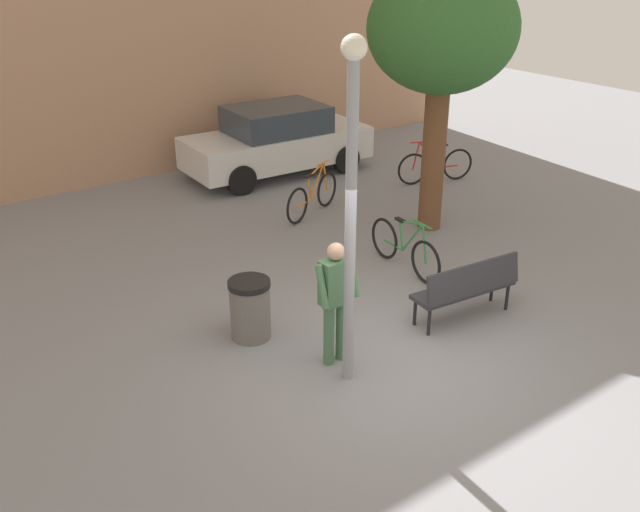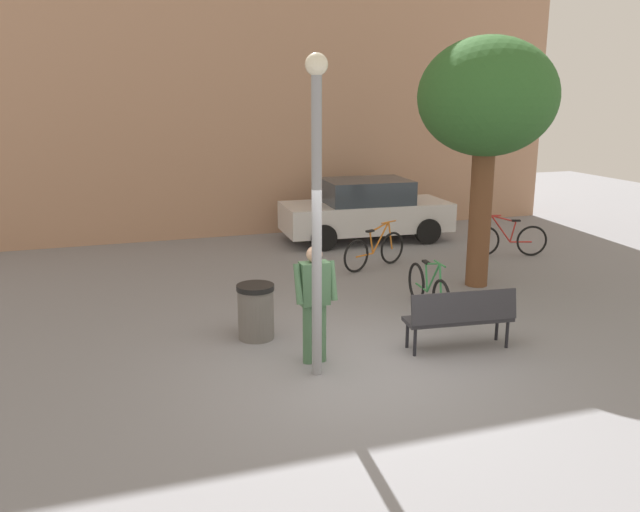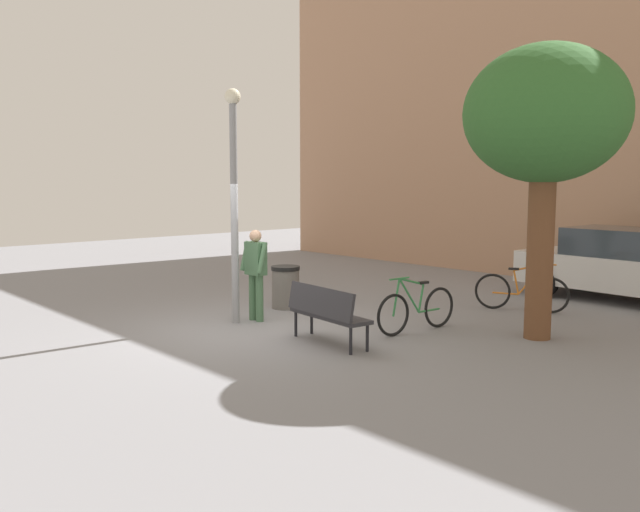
{
  "view_description": "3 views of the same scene",
  "coord_description": "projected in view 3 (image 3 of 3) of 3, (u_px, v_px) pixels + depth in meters",
  "views": [
    {
      "loc": [
        -5.25,
        -5.8,
        5.1
      ],
      "look_at": [
        -0.11,
        1.26,
        1.04
      ],
      "focal_mm": 39.52,
      "sensor_mm": 36.0,
      "label": 1
    },
    {
      "loc": [
        -3.17,
        -7.8,
        3.7
      ],
      "look_at": [
        -0.03,
        1.61,
        1.19
      ],
      "focal_mm": 36.75,
      "sensor_mm": 36.0,
      "label": 2
    },
    {
      "loc": [
        9.06,
        -6.77,
        2.56
      ],
      "look_at": [
        0.57,
        0.92,
        1.24
      ],
      "focal_mm": 37.05,
      "sensor_mm": 36.0,
      "label": 3
    }
  ],
  "objects": [
    {
      "name": "bicycle_orange",
      "position": [
        522.0,
        292.0,
        12.94
      ],
      "size": [
        1.69,
        0.75,
        0.97
      ],
      "color": "black",
      "rests_on": "ground_plane"
    },
    {
      "name": "park_bench",
      "position": [
        326.0,
        310.0,
        10.29
      ],
      "size": [
        1.64,
        0.64,
        0.92
      ],
      "color": "#2D2D33",
      "rests_on": "ground_plane"
    },
    {
      "name": "ground_plane",
      "position": [
        259.0,
        328.0,
        11.48
      ],
      "size": [
        36.0,
        36.0,
        0.0
      ],
      "primitive_type": "plane",
      "color": "gray"
    },
    {
      "name": "parked_car_white",
      "position": [
        622.0,
        265.0,
        14.0
      ],
      "size": [
        4.28,
        1.98,
        1.55
      ],
      "color": "silver",
      "rests_on": "ground_plane"
    },
    {
      "name": "plaza_tree",
      "position": [
        545.0,
        118.0,
        10.35
      ],
      "size": [
        2.56,
        2.56,
        4.69
      ],
      "color": "brown",
      "rests_on": "ground_plane"
    },
    {
      "name": "building_facade",
      "position": [
        555.0,
        89.0,
        17.5
      ],
      "size": [
        18.53,
        2.0,
        9.95
      ],
      "primitive_type": "cube",
      "color": "tan",
      "rests_on": "ground_plane"
    },
    {
      "name": "person_by_lamppost",
      "position": [
        256.0,
        268.0,
        11.99
      ],
      "size": [
        0.6,
        0.29,
        1.67
      ],
      "color": "#47704C",
      "rests_on": "ground_plane"
    },
    {
      "name": "bicycle_green",
      "position": [
        416.0,
        309.0,
        11.17
      ],
      "size": [
        0.2,
        1.81,
        0.97
      ],
      "color": "black",
      "rests_on": "ground_plane"
    },
    {
      "name": "lamppost",
      "position": [
        234.0,
        187.0,
        11.63
      ],
      "size": [
        0.28,
        0.28,
        4.15
      ],
      "color": "gray",
      "rests_on": "ground_plane"
    },
    {
      "name": "trash_bin",
      "position": [
        286.0,
        287.0,
        13.25
      ],
      "size": [
        0.58,
        0.58,
        0.85
      ],
      "color": "#66605B",
      "rests_on": "ground_plane"
    }
  ]
}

